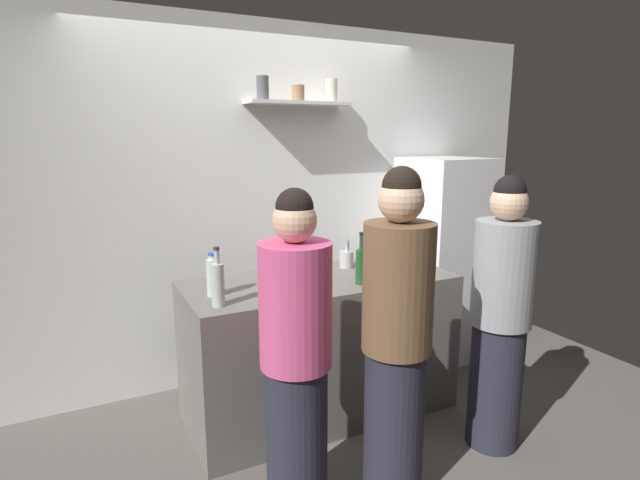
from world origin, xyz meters
TOP-DOWN VIEW (x-y plane):
  - ground_plane at (0.00, 0.00)m, footprint 5.28×5.28m
  - back_wall_assembly at (0.00, 1.25)m, footprint 4.80×0.32m
  - refrigerator at (1.40, 0.85)m, footprint 0.58×0.65m
  - counter at (0.10, 0.48)m, footprint 1.71×0.74m
  - baking_pan at (-0.11, 0.42)m, footprint 0.34×0.24m
  - utensil_holder at (0.38, 0.64)m, footprint 0.09×0.09m
  - wine_bottle_green_glass at (0.27, 0.26)m, footprint 0.07×0.07m
  - wine_bottle_amber_glass at (0.11, 0.76)m, footprint 0.06×0.06m
  - wine_bottle_dark_glass at (-0.28, 0.18)m, footprint 0.08×0.08m
  - wine_bottle_pale_glass at (-0.62, 0.25)m, footprint 0.07×0.07m
  - water_bottle_plastic at (-0.60, 0.44)m, footprint 0.08×0.08m
  - person_grey_hoodie at (0.85, -0.31)m, footprint 0.34×0.34m
  - person_brown_jacket at (0.07, -0.40)m, footprint 0.34×0.34m
  - person_pink_top at (-0.39, -0.25)m, footprint 0.34×0.34m

SIDE VIEW (x-z plane):
  - ground_plane at x=0.00m, z-range 0.00..0.00m
  - counter at x=0.10m, z-range 0.00..0.91m
  - person_pink_top at x=-0.39m, z-range -0.02..1.56m
  - person_grey_hoodie at x=0.85m, z-range -0.01..1.58m
  - refrigerator at x=1.40m, z-range 0.00..1.63m
  - person_brown_jacket at x=0.07m, z-range -0.01..1.66m
  - baking_pan at x=-0.11m, z-range 0.91..0.96m
  - utensil_holder at x=0.38m, z-range 0.86..1.08m
  - wine_bottle_dark_glass at x=-0.28m, z-range 0.87..1.16m
  - wine_bottle_amber_glass at x=0.11m, z-range 0.88..1.18m
  - water_bottle_plastic at x=-0.60m, z-range 0.90..1.15m
  - wine_bottle_green_glass at x=0.27m, z-range 0.87..1.19m
  - wine_bottle_pale_glass at x=-0.62m, z-range 0.88..1.20m
  - back_wall_assembly at x=0.00m, z-range 0.00..2.60m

